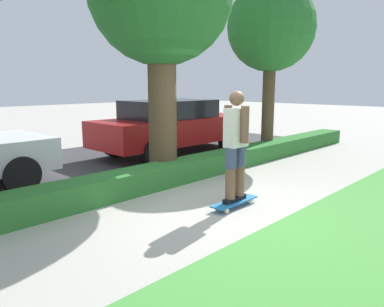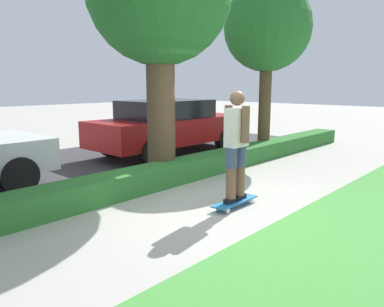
{
  "view_description": "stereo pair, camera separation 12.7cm",
  "coord_description": "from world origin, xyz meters",
  "views": [
    {
      "loc": [
        -4.28,
        -3.54,
        1.89
      ],
      "look_at": [
        0.09,
        0.6,
        0.77
      ],
      "focal_mm": 35.0,
      "sensor_mm": 36.0,
      "label": 1
    },
    {
      "loc": [
        -4.37,
        -3.45,
        1.89
      ],
      "look_at": [
        0.09,
        0.6,
        0.77
      ],
      "focal_mm": 35.0,
      "sensor_mm": 36.0,
      "label": 2
    }
  ],
  "objects": [
    {
      "name": "ground_plane",
      "position": [
        0.0,
        0.0,
        0.0
      ],
      "size": [
        60.0,
        60.0,
        0.0
      ],
      "primitive_type": "plane",
      "color": "#ADA89E"
    },
    {
      "name": "street_asphalt",
      "position": [
        0.0,
        4.2,
        0.0
      ],
      "size": [
        15.76,
        5.0,
        0.01
      ],
      "color": "#38383A",
      "rests_on": "ground_plane"
    },
    {
      "name": "hedge_row",
      "position": [
        0.0,
        1.6,
        0.2
      ],
      "size": [
        15.76,
        0.6,
        0.4
      ],
      "color": "#2D702D",
      "rests_on": "ground_plane"
    },
    {
      "name": "skateboard",
      "position": [
        0.23,
        -0.18,
        0.08
      ],
      "size": [
        0.92,
        0.24,
        0.1
      ],
      "color": "#1E6BAD",
      "rests_on": "ground_plane"
    },
    {
      "name": "skater_person",
      "position": [
        0.23,
        -0.18,
        1.0
      ],
      "size": [
        0.5,
        0.44,
        1.69
      ],
      "color": "black",
      "rests_on": "skateboard"
    },
    {
      "name": "tree_far",
      "position": [
        4.38,
        1.87,
        3.29
      ],
      "size": [
        2.27,
        2.27,
        4.47
      ],
      "color": "brown",
      "rests_on": "ground_plane"
    },
    {
      "name": "parked_car_middle",
      "position": [
        2.79,
        3.91,
        0.77
      ],
      "size": [
        4.59,
        1.81,
        1.47
      ],
      "rotation": [
        0.0,
        0.0,
        -0.02
      ],
      "color": "maroon",
      "rests_on": "ground_plane"
    }
  ]
}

